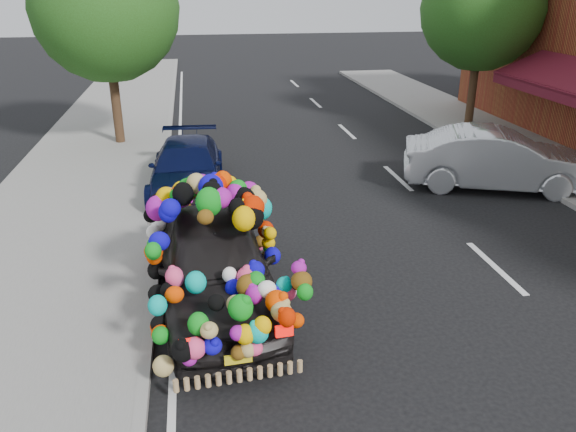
% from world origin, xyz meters
% --- Properties ---
extents(ground, '(100.00, 100.00, 0.00)m').
position_xyz_m(ground, '(0.00, 0.00, 0.00)').
color(ground, black).
rests_on(ground, ground).
extents(sidewalk, '(4.00, 60.00, 0.12)m').
position_xyz_m(sidewalk, '(-4.30, 0.00, 0.06)').
color(sidewalk, gray).
rests_on(sidewalk, ground).
extents(kerb, '(0.15, 60.00, 0.13)m').
position_xyz_m(kerb, '(-2.35, 0.00, 0.07)').
color(kerb, gray).
rests_on(kerb, ground).
extents(lane_markings, '(6.00, 50.00, 0.01)m').
position_xyz_m(lane_markings, '(3.60, 0.00, 0.01)').
color(lane_markings, silver).
rests_on(lane_markings, ground).
extents(tree_near_sidewalk, '(4.20, 4.20, 6.13)m').
position_xyz_m(tree_near_sidewalk, '(-3.80, 9.50, 4.02)').
color(tree_near_sidewalk, '#332114').
rests_on(tree_near_sidewalk, ground).
extents(tree_far_b, '(4.00, 4.00, 5.90)m').
position_xyz_m(tree_far_b, '(8.00, 10.00, 3.89)').
color(tree_far_b, '#332114').
rests_on(tree_far_b, ground).
extents(plush_art_car, '(2.39, 4.55, 2.08)m').
position_xyz_m(plush_art_car, '(-1.34, -0.38, 1.06)').
color(plush_art_car, black).
rests_on(plush_art_car, ground).
extents(navy_sedan, '(1.91, 4.22, 1.20)m').
position_xyz_m(navy_sedan, '(-1.75, 4.87, 0.60)').
color(navy_sedan, black).
rests_on(navy_sedan, ground).
extents(silver_hatchback, '(4.67, 2.95, 1.45)m').
position_xyz_m(silver_hatchback, '(5.66, 3.89, 0.73)').
color(silver_hatchback, silver).
rests_on(silver_hatchback, ground).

